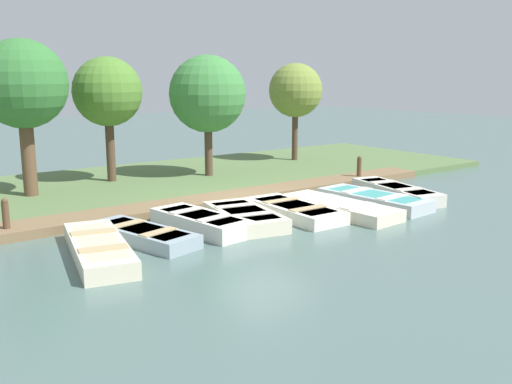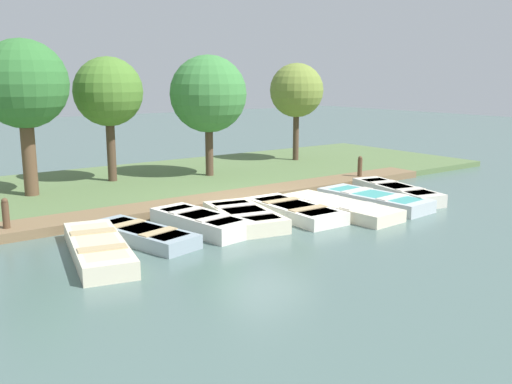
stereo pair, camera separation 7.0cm
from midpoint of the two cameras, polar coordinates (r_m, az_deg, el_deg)
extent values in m
plane|color=#4C6660|center=(16.02, 0.80, -1.82)|extent=(80.00, 80.00, 0.00)
cube|color=#567042|center=(20.12, -7.85, 1.14)|extent=(8.00, 24.00, 0.21)
cube|color=brown|center=(17.15, -2.15, -0.54)|extent=(1.22, 15.34, 0.23)
cube|color=beige|center=(12.36, -15.62, -5.48)|extent=(3.62, 1.77, 0.36)
cube|color=beige|center=(12.31, -15.66, -4.74)|extent=(2.96, 1.41, 0.03)
cube|color=tan|center=(11.68, -15.20, -5.47)|extent=(0.55, 1.00, 0.03)
cube|color=tan|center=(12.94, -16.10, -3.85)|extent=(0.55, 1.00, 0.03)
cube|color=#8C9EA8|center=(13.26, -11.40, -4.22)|extent=(3.05, 1.66, 0.31)
cube|color=#4C709E|center=(13.23, -11.42, -3.62)|extent=(2.49, 1.32, 0.03)
cube|color=tan|center=(12.81, -9.86, -3.94)|extent=(0.50, 0.95, 0.03)
cube|color=tan|center=(13.64, -12.89, -3.11)|extent=(0.50, 0.95, 0.03)
cube|color=silver|center=(13.96, -5.72, -3.05)|extent=(2.91, 1.40, 0.41)
cube|color=teal|center=(13.92, -5.74, -2.30)|extent=(2.38, 1.11, 0.03)
cube|color=beige|center=(13.51, -4.33, -2.58)|extent=(0.41, 0.97, 0.03)
cube|color=beige|center=(14.32, -7.07, -1.82)|extent=(0.41, 0.97, 0.03)
cube|color=beige|center=(14.54, -1.28, -2.50)|extent=(2.95, 1.75, 0.36)
cube|color=#994C33|center=(14.50, -1.29, -1.87)|extent=(2.41, 1.39, 0.03)
cube|color=beige|center=(14.03, -0.41, -2.22)|extent=(0.49, 1.18, 0.03)
cube|color=beige|center=(14.96, -2.11, -1.35)|extent=(0.49, 1.18, 0.03)
cube|color=silver|center=(15.30, 3.70, -1.86)|extent=(3.07, 1.27, 0.33)
cube|color=teal|center=(15.27, 3.70, -1.31)|extent=(2.51, 0.99, 0.03)
cube|color=tan|center=(14.83, 5.11, -1.62)|extent=(0.33, 1.11, 0.03)
cube|color=tan|center=(15.70, 2.38, -0.84)|extent=(0.33, 1.11, 0.03)
cube|color=beige|center=(15.80, 8.14, -1.54)|extent=(3.63, 1.48, 0.32)
cube|color=#994C33|center=(15.77, 8.15, -1.03)|extent=(2.98, 1.16, 0.03)
cube|color=beige|center=(15.34, 10.05, -1.35)|extent=(0.44, 1.15, 0.03)
cube|color=beige|center=(16.20, 6.36, -0.55)|extent=(0.44, 1.15, 0.03)
cube|color=#B2BCC1|center=(16.89, 11.56, -0.76)|extent=(3.44, 1.49, 0.35)
cube|color=teal|center=(16.86, 11.58, -0.22)|extent=(2.82, 1.18, 0.03)
cube|color=beige|center=(16.48, 13.34, -0.47)|extent=(0.43, 1.14, 0.03)
cube|color=beige|center=(17.23, 9.90, 0.19)|extent=(0.43, 1.14, 0.03)
cube|color=beige|center=(18.13, 13.70, 0.03)|extent=(3.52, 1.64, 0.38)
cube|color=#6B7F51|center=(18.09, 13.73, 0.57)|extent=(2.88, 1.31, 0.03)
cube|color=beige|center=(17.60, 15.02, 0.29)|extent=(0.52, 0.93, 0.03)
cube|color=beige|center=(18.59, 12.51, 1.01)|extent=(0.52, 0.93, 0.03)
cylinder|color=brown|center=(14.43, -23.84, -2.61)|extent=(0.16, 0.16, 0.85)
sphere|color=brown|center=(14.34, -23.99, -0.85)|extent=(0.14, 0.14, 0.14)
cylinder|color=brown|center=(20.34, 10.17, 2.10)|extent=(0.16, 0.16, 0.85)
sphere|color=brown|center=(20.27, 10.21, 3.36)|extent=(0.14, 0.14, 0.14)
cylinder|color=brown|center=(18.10, -21.91, 3.36)|extent=(0.41, 0.41, 2.77)
sphere|color=#337033|center=(17.95, -22.42, 9.98)|extent=(2.57, 2.57, 2.57)
cylinder|color=#4C3828|center=(19.77, -14.45, 4.16)|extent=(0.29, 0.29, 2.57)
sphere|color=#4C7A2D|center=(19.63, -14.73, 9.69)|extent=(2.28, 2.28, 2.28)
cylinder|color=#4C3828|center=(20.31, -4.87, 4.36)|extent=(0.28, 0.28, 2.35)
sphere|color=#3D7F3D|center=(20.16, -4.96, 9.75)|extent=(2.68, 2.68, 2.68)
cylinder|color=#4C3828|center=(24.08, 3.82, 5.69)|extent=(0.24, 0.24, 2.50)
sphere|color=olive|center=(23.96, 3.89, 10.12)|extent=(2.22, 2.22, 2.22)
camera|label=1|loc=(0.03, -90.13, -0.03)|focal=40.00mm
camera|label=2|loc=(0.03, 89.87, 0.03)|focal=40.00mm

